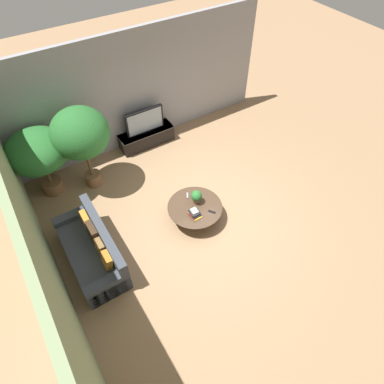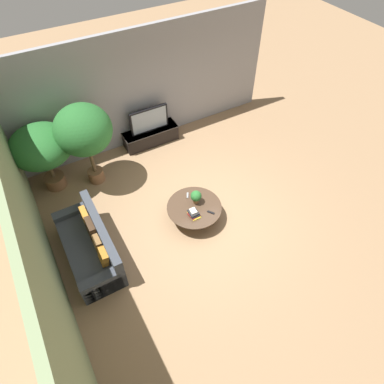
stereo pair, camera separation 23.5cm
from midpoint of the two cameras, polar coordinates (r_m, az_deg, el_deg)
ground_plane at (r=7.76m, az=2.70°, el=-4.01°), size 24.00×24.00×0.00m
back_wall_stone at (r=9.00m, az=-8.29°, el=16.56°), size 7.40×0.12×3.00m
side_wall_left at (r=6.24m, az=-24.42°, el=-5.45°), size 0.12×7.40×3.00m
media_console at (r=9.50m, az=-6.17°, el=9.28°), size 1.50×0.50×0.42m
television at (r=9.18m, az=-6.43°, el=11.86°), size 1.05×0.13×0.66m
coffee_table at (r=7.50m, az=1.28°, el=-3.05°), size 1.20×1.20×0.39m
couch_by_wall at (r=7.19m, az=-15.64°, el=-8.75°), size 0.84×2.01×0.84m
potted_palm_tall at (r=8.20m, az=-23.05°, el=6.79°), size 1.38×1.38×1.67m
potted_palm_corner at (r=7.84m, az=-16.81°, el=9.67°), size 1.26×1.26×2.10m
potted_plant_tabletop at (r=7.36m, az=1.59°, el=-0.77°), size 0.24×0.24×0.32m
book_stack at (r=7.21m, az=1.21°, el=-3.58°), size 0.22×0.28×0.16m
remote_black at (r=7.31m, az=4.09°, el=-3.43°), size 0.12×0.15×0.02m
remote_silver at (r=7.61m, az=0.14°, el=-0.58°), size 0.11×0.16×0.02m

